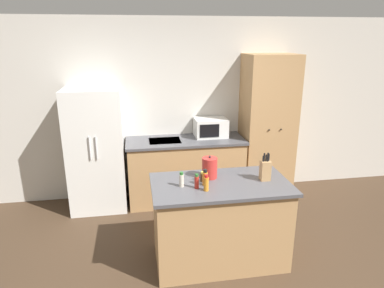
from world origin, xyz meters
TOP-DOWN VIEW (x-y plane):
  - wall_back at (0.00, 2.33)m, footprint 7.20×0.06m
  - refrigerator at (-1.27, 1.99)m, footprint 0.75×0.65m
  - back_counter at (-0.03, 2.00)m, footprint 1.68×0.65m
  - pantry_cabinet at (1.19, 2.02)m, footprint 0.72×0.58m
  - kitchen_island at (0.11, 0.51)m, footprint 1.42×0.78m
  - microwave at (0.36, 2.10)m, footprint 0.46×0.36m
  - knife_block at (0.58, 0.50)m, footprint 0.10×0.09m
  - spice_bottle_tall_dark at (-0.16, 0.42)m, footprint 0.04×0.04m
  - spice_bottle_short_red at (-0.06, 0.48)m, footprint 0.05×0.05m
  - spice_bottle_amber_oil at (-0.06, 0.58)m, footprint 0.06×0.06m
  - spice_bottle_green_herb at (-0.08, 0.35)m, footprint 0.05×0.05m
  - spice_bottle_pale_salt at (-0.30, 0.49)m, footprint 0.05×0.05m
  - kettle at (0.03, 0.66)m, footprint 0.16×0.16m

SIDE VIEW (x-z plane):
  - kitchen_island at x=0.11m, z-range 0.00..0.91m
  - back_counter at x=-0.03m, z-range 0.00..0.93m
  - refrigerator at x=-1.27m, z-range 0.00..1.69m
  - spice_bottle_amber_oil at x=-0.06m, z-range 0.90..1.01m
  - spice_bottle_tall_dark at x=-0.16m, z-range 0.90..1.05m
  - spice_bottle_pale_salt at x=-0.30m, z-range 0.90..1.05m
  - spice_bottle_green_herb at x=-0.08m, z-range 0.90..1.06m
  - spice_bottle_short_red at x=-0.06m, z-range 0.90..1.07m
  - kettle at x=0.03m, z-range 0.89..1.14m
  - knife_block at x=0.58m, z-range 0.87..1.17m
  - pantry_cabinet at x=1.19m, z-range 0.00..2.10m
  - microwave at x=0.36m, z-range 0.93..1.20m
  - wall_back at x=0.00m, z-range 0.00..2.60m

